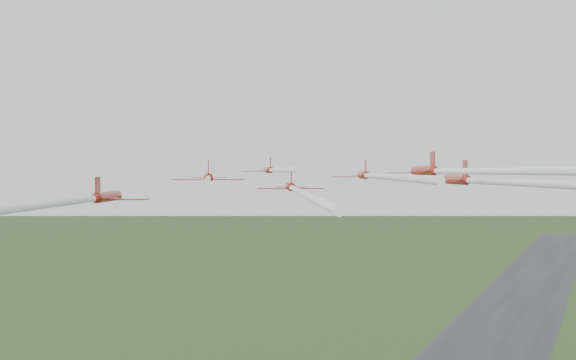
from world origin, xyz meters
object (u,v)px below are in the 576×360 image
at_px(jet_row4_right, 474,171).
at_px(jet_lead, 274,170).
at_px(jet_row2_left, 208,179).
at_px(jet_row3_left, 78,200).
at_px(jet_row3_mid, 297,190).
at_px(jet_row3_right, 496,182).
at_px(jet_row2_right, 375,176).

bearing_deg(jet_row4_right, jet_lead, 105.74).
distance_m(jet_row2_left, jet_row3_left, 20.09).
height_order(jet_row3_mid, jet_row3_right, jet_row3_right).
relative_size(jet_row3_left, jet_row3_mid, 0.84).
xyz_separation_m(jet_row3_left, jet_row4_right, (39.36, -0.35, 2.98)).
bearing_deg(jet_row4_right, jet_row2_right, 97.33).
xyz_separation_m(jet_lead, jet_row2_right, (18.81, -15.24, -0.71)).
relative_size(jet_row2_right, jet_row4_right, 1.15).
relative_size(jet_row2_left, jet_row2_right, 0.84).
distance_m(jet_row2_left, jet_row2_right, 20.54).
bearing_deg(jet_row2_right, jet_row2_left, 163.82).
xyz_separation_m(jet_lead, jet_row3_left, (-6.32, -36.28, -3.12)).
bearing_deg(jet_row2_left, jet_row2_right, -22.70).
bearing_deg(jet_row3_left, jet_row3_mid, -1.60).
height_order(jet_row3_left, jet_row3_mid, jet_row3_mid).
distance_m(jet_lead, jet_row2_left, 16.96).
distance_m(jet_row3_right, jet_row4_right, 16.12).
distance_m(jet_lead, jet_row3_left, 36.96).
relative_size(jet_lead, jet_row4_right, 0.84).
relative_size(jet_row3_mid, jet_row3_right, 0.99).
height_order(jet_row2_right, jet_row4_right, jet_row4_right).
distance_m(jet_row3_mid, jet_row4_right, 19.87).
bearing_deg(jet_row4_right, jet_row3_right, 64.58).
height_order(jet_row2_left, jet_row4_right, jet_row4_right).
relative_size(jet_row2_left, jet_row3_mid, 0.89).
xyz_separation_m(jet_row3_mid, jet_row3_right, (18.11, 8.73, 0.85)).
height_order(jet_row3_left, jet_row4_right, jet_row4_right).
height_order(jet_lead, jet_row4_right, jet_lead).
bearing_deg(jet_lead, jet_row3_right, -58.64).
bearing_deg(jet_row2_left, jet_row3_left, -130.67).
distance_m(jet_row3_left, jet_row3_right, 42.20).
relative_size(jet_row2_right, jet_row3_left, 1.25).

